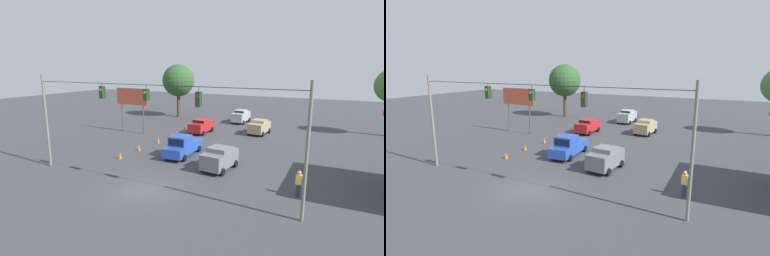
{
  "view_description": "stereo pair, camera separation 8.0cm",
  "coord_description": "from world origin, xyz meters",
  "views": [
    {
      "loc": [
        -12.19,
        16.28,
        8.76
      ],
      "look_at": [
        0.39,
        -8.26,
        2.98
      ],
      "focal_mm": 28.0,
      "sensor_mm": 36.0,
      "label": 1
    },
    {
      "loc": [
        -12.26,
        16.25,
        8.76
      ],
      "look_at": [
        0.39,
        -8.26,
        2.98
      ],
      "focal_mm": 28.0,
      "sensor_mm": 36.0,
      "label": 2
    }
  ],
  "objects": [
    {
      "name": "roadside_billboard",
      "position": [
        12.52,
        -14.77,
        4.42
      ],
      "size": [
        4.91,
        0.16,
        5.87
      ],
      "color": "#4C473D",
      "rests_on": "ground_plane"
    },
    {
      "name": "traffic_cone_nearest",
      "position": [
        6.47,
        -5.0,
        0.33
      ],
      "size": [
        0.32,
        0.32,
        0.67
      ],
      "primitive_type": "cone",
      "color": "orange",
      "rests_on": "ground_plane"
    },
    {
      "name": "sedan_grey_crossing_near",
      "position": [
        -3.12,
        -6.56,
        1.03
      ],
      "size": [
        2.36,
        4.0,
        1.98
      ],
      "color": "slate",
      "rests_on": "ground_plane"
    },
    {
      "name": "sedan_silver_withflow_deep",
      "position": [
        1.99,
        -28.04,
        1.04
      ],
      "size": [
        2.07,
        4.24,
        1.99
      ],
      "color": "#A8AAB2",
      "rests_on": "ground_plane"
    },
    {
      "name": "pickup_truck_blue_withflow_mid",
      "position": [
        1.63,
        -8.65,
        0.98
      ],
      "size": [
        2.34,
        5.53,
        2.12
      ],
      "color": "#234CB2",
      "rests_on": "ground_plane"
    },
    {
      "name": "overhead_signal_span",
      "position": [
        -0.02,
        -0.6,
        5.0
      ],
      "size": [
        21.43,
        0.38,
        8.02
      ],
      "color": "slate",
      "rests_on": "ground_plane"
    },
    {
      "name": "ground_plane",
      "position": [
        0.0,
        0.0,
        0.0
      ],
      "size": [
        140.0,
        140.0,
        0.0
      ],
      "primitive_type": "plane",
      "color": "#3D3D42"
    },
    {
      "name": "sedan_red_withflow_far",
      "position": [
        4.36,
        -18.68,
        0.95
      ],
      "size": [
        2.17,
        4.16,
        1.82
      ],
      "color": "red",
      "rests_on": "ground_plane"
    },
    {
      "name": "sedan_tan_oncoming_deep",
      "position": [
        -2.64,
        -21.5,
        0.99
      ],
      "size": [
        2.32,
        3.98,
        1.9
      ],
      "color": "tan",
      "rests_on": "ground_plane"
    },
    {
      "name": "traffic_cone_fifth",
      "position": [
        6.54,
        -18.04,
        0.33
      ],
      "size": [
        0.32,
        0.32,
        0.67
      ],
      "primitive_type": "cone",
      "color": "orange",
      "rests_on": "ground_plane"
    },
    {
      "name": "traffic_cone_third",
      "position": [
        6.54,
        -11.68,
        0.33
      ],
      "size": [
        0.32,
        0.32,
        0.67
      ],
      "primitive_type": "cone",
      "color": "orange",
      "rests_on": "ground_plane"
    },
    {
      "name": "traffic_cone_farthest",
      "position": [
        6.62,
        -21.22,
        0.33
      ],
      "size": [
        0.32,
        0.32,
        0.67
      ],
      "primitive_type": "cone",
      "color": "orange",
      "rests_on": "ground_plane"
    },
    {
      "name": "traffic_cone_fourth",
      "position": [
        6.47,
        -14.64,
        0.33
      ],
      "size": [
        0.32,
        0.32,
        0.67
      ],
      "primitive_type": "cone",
      "color": "orange",
      "rests_on": "ground_plane"
    },
    {
      "name": "tree_horizon_right",
      "position": [
        13.42,
        -28.56,
        6.22
      ],
      "size": [
        5.43,
        5.43,
        8.97
      ],
      "color": "#4C3823",
      "rests_on": "ground_plane"
    },
    {
      "name": "pedestrian",
      "position": [
        -9.93,
        -3.96,
        0.93
      ],
      "size": [
        0.4,
        0.28,
        1.83
      ],
      "color": "#2D334C",
      "rests_on": "ground_plane"
    },
    {
      "name": "traffic_cone_second",
      "position": [
        6.65,
        -8.22,
        0.33
      ],
      "size": [
        0.32,
        0.32,
        0.67
      ],
      "primitive_type": "cone",
      "color": "orange",
      "rests_on": "ground_plane"
    }
  ]
}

